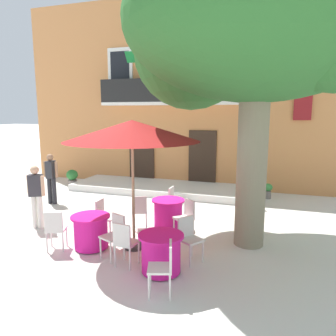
% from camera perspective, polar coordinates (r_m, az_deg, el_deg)
% --- Properties ---
extents(ground_plane, '(120.00, 120.00, 0.00)m').
position_cam_1_polar(ground_plane, '(8.80, -5.55, -10.24)').
color(ground_plane, silver).
extents(building_facade, '(13.00, 5.09, 7.50)m').
position_cam_1_polar(building_facade, '(15.09, 2.95, 12.62)').
color(building_facade, '#CC844C').
rests_on(building_facade, ground).
extents(entrance_step_platform, '(7.01, 2.17, 0.25)m').
position_cam_1_polar(entrance_step_platform, '(12.47, -0.91, -3.55)').
color(entrance_step_platform, silver).
rests_on(entrance_step_platform, ground).
extents(plane_tree, '(5.89, 5.17, 6.65)m').
position_cam_1_polar(plane_tree, '(7.58, 14.88, 23.07)').
color(plane_tree, '#7F755B').
rests_on(plane_tree, ground).
extents(cafe_table_near_tree, '(0.86, 0.86, 0.76)m').
position_cam_1_polar(cafe_table_near_tree, '(8.57, 0.04, -7.96)').
color(cafe_table_near_tree, '#DB1984').
rests_on(cafe_table_near_tree, ground).
extents(cafe_chair_near_tree_0, '(0.57, 0.57, 0.91)m').
position_cam_1_polar(cafe_chair_near_tree_0, '(7.96, 3.22, -8.36)').
color(cafe_chair_near_tree_0, silver).
rests_on(cafe_chair_near_tree_0, ground).
extents(cafe_chair_near_tree_1, '(0.41, 0.41, 0.91)m').
position_cam_1_polar(cafe_chair_near_tree_1, '(9.24, 1.20, -5.76)').
color(cafe_chair_near_tree_1, silver).
rests_on(cafe_chair_near_tree_1, ground).
extents(cafe_chair_near_tree_2, '(0.52, 0.52, 0.91)m').
position_cam_1_polar(cafe_chair_near_tree_2, '(8.44, -5.05, -7.32)').
color(cafe_chair_near_tree_2, silver).
rests_on(cafe_chair_near_tree_2, ground).
extents(cafe_table_middle, '(0.86, 0.86, 0.76)m').
position_cam_1_polar(cafe_table_middle, '(6.30, -1.24, -14.77)').
color(cafe_table_middle, '#DB1984').
rests_on(cafe_table_middle, ground).
extents(cafe_chair_middle_0, '(0.56, 0.56, 0.91)m').
position_cam_1_polar(cafe_chair_middle_0, '(6.73, 3.66, -11.86)').
color(cafe_chair_middle_0, silver).
rests_on(cafe_chair_middle_0, ground).
extents(cafe_chair_middle_1, '(0.44, 0.44, 0.91)m').
position_cam_1_polar(cafe_chair_middle_1, '(6.51, -7.64, -12.67)').
color(cafe_chair_middle_1, silver).
rests_on(cafe_chair_middle_1, ground).
extents(cafe_chair_middle_2, '(0.50, 0.50, 0.91)m').
position_cam_1_polar(cafe_chair_middle_2, '(5.56, -0.66, -16.71)').
color(cafe_chair_middle_2, silver).
rests_on(cafe_chair_middle_2, ground).
extents(cafe_table_front, '(0.86, 0.86, 0.76)m').
position_cam_1_polar(cafe_table_front, '(7.52, -13.42, -10.83)').
color(cafe_table_front, '#DB1984').
rests_on(cafe_table_front, ground).
extents(cafe_chair_front_0, '(0.52, 0.52, 0.91)m').
position_cam_1_polar(cafe_chair_front_0, '(7.56, -19.25, -9.90)').
color(cafe_chair_front_0, silver).
rests_on(cafe_chair_front_0, ground).
extents(cafe_chair_front_1, '(0.53, 0.53, 0.91)m').
position_cam_1_polar(cafe_chair_front_1, '(6.95, -9.36, -11.25)').
color(cafe_chair_front_1, silver).
rests_on(cafe_chair_front_1, ground).
extents(cafe_chair_front_2, '(0.41, 0.41, 0.91)m').
position_cam_1_polar(cafe_chair_front_2, '(8.13, -11.23, -8.15)').
color(cafe_chair_front_2, silver).
rests_on(cafe_chair_front_2, ground).
extents(cafe_umbrella, '(2.90, 2.90, 2.85)m').
position_cam_1_polar(cafe_umbrella, '(6.91, -6.36, 6.45)').
color(cafe_umbrella, '#997A56').
rests_on(cafe_umbrella, ground).
extents(ground_planter_left, '(0.46, 0.46, 0.68)m').
position_cam_1_polar(ground_planter_left, '(13.90, -16.53, -1.51)').
color(ground_planter_left, slate).
rests_on(ground_planter_left, ground).
extents(ground_planter_right, '(0.31, 0.31, 0.53)m').
position_cam_1_polar(ground_planter_right, '(11.94, 17.17, -3.74)').
color(ground_planter_right, slate).
rests_on(ground_planter_right, ground).
extents(pedestrian_mid_plaza, '(0.53, 0.35, 1.66)m').
position_cam_1_polar(pedestrian_mid_plaza, '(9.07, -22.21, -4.13)').
color(pedestrian_mid_plaza, silver).
rests_on(pedestrian_mid_plaza, ground).
extents(pedestrian_by_tree, '(0.53, 0.38, 1.67)m').
position_cam_1_polar(pedestrian_by_tree, '(11.31, -19.91, -1.30)').
color(pedestrian_by_tree, '#232328').
rests_on(pedestrian_by_tree, ground).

